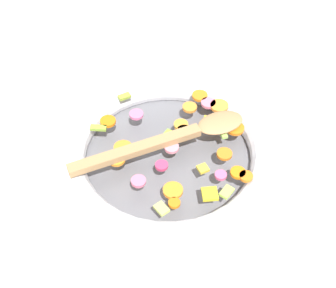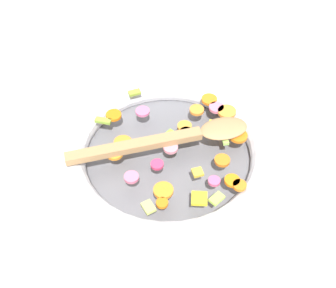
# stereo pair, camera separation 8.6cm
# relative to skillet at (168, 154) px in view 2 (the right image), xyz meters

# --- Properties ---
(ground_plane) EXTENTS (4.00, 4.00, 0.00)m
(ground_plane) POSITION_rel_skillet_xyz_m (0.00, 0.00, -0.02)
(ground_plane) COLOR beige
(skillet) EXTENTS (0.41, 0.41, 0.05)m
(skillet) POSITION_rel_skillet_xyz_m (0.00, 0.00, 0.00)
(skillet) COLOR slate
(skillet) RESTS_ON ground_plane
(chopped_vegetables) EXTENTS (0.29, 0.30, 0.01)m
(chopped_vegetables) POSITION_rel_skillet_xyz_m (0.03, 0.00, 0.03)
(chopped_vegetables) COLOR orange
(chopped_vegetables) RESTS_ON skillet
(wooden_spoon) EXTENTS (0.33, 0.15, 0.01)m
(wooden_spoon) POSITION_rel_skillet_xyz_m (0.02, 0.01, 0.04)
(wooden_spoon) COLOR #A87F51
(wooden_spoon) RESTS_ON chopped_vegetables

